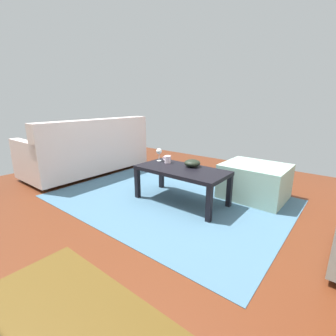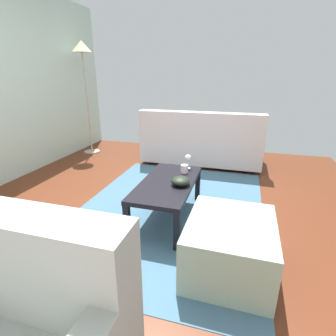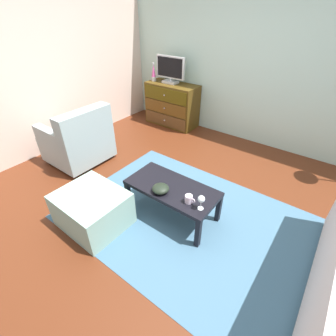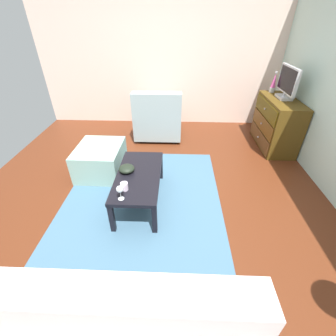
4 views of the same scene
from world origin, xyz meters
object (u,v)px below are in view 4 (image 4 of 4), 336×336
Objects in this scene: bowl_decorative at (127,169)px; wine_glass at (120,190)px; dresser at (276,124)px; mug at (124,187)px; armchair at (158,118)px; tv at (288,82)px; coffee_table at (139,178)px; ottoman at (101,160)px; lava_lamp at (274,83)px.

wine_glass is at bearing 3.82° from bowl_decorative.
dresser is 2.81m from mug.
bowl_decorative is (-0.33, -0.04, -0.00)m from mug.
mug is 2.07m from armchair.
coffee_table is at bearing -53.09° from tv.
ottoman is at bearing -71.30° from dresser.
mug is at bearing -50.42° from dresser.
wine_glass is 0.18× the size of armchair.
wine_glass is at bearing -42.36° from lava_lamp.
dresser is 2.55m from coffee_table.
dresser is 1.00× the size of coffee_table.
tv is 3.01m from ottoman.
coffee_table is at bearing 71.25° from bowl_decorative.
lava_lamp is 3.18m from wine_glass.
mug is (2.19, -2.12, -0.51)m from lava_lamp.
wine_glass is at bearing -47.84° from tv.
lava_lamp reaches higher than dresser.
lava_lamp is 1.84× the size of bowl_decorative.
wine_glass is 2.22m from armchair.
armchair reaches higher than dresser.
bowl_decorative is (1.46, -2.20, 0.03)m from dresser.
lava_lamp is 0.38× the size of armchair.
dresser is 1.44× the size of ottoman.
coffee_table is at bearing -2.91° from armchair.
armchair is (-2.20, 0.20, -0.16)m from wine_glass.
wine_glass is at bearing -14.43° from coffee_table.
dresser is 1.16× the size of armchair.
wine_glass reaches higher than coffee_table.
mug reaches higher than bowl_decorative.
bowl_decorative reaches higher than coffee_table.
dresser is 8.86× the size of mug.
wine_glass is (0.42, -0.11, 0.17)m from coffee_table.
mug is 0.63× the size of bowl_decorative.
wine_glass is 0.47m from bowl_decorative.
mug is 0.13× the size of armchair.
coffee_table is (1.91, -2.02, -0.60)m from lava_lamp.
tv is 0.69× the size of armchair.
bowl_decorative is 1.75m from armchair.
mug is (0.28, -0.10, 0.09)m from coffee_table.
mug is 0.33m from bowl_decorative.
armchair is (-0.22, -1.99, -0.69)m from tv.
tv is 2.93m from mug.
tv is 1.81× the size of lava_lamp.
lava_lamp is (-0.35, -0.07, -0.10)m from tv.
mug is at bearing -49.81° from tv.
tv reaches higher than lava_lamp.
lava_lamp is at bearing -173.87° from dresser.
coffee_table is at bearing 160.21° from mug.
armchair reaches higher than ottoman.
armchair reaches higher than mug.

